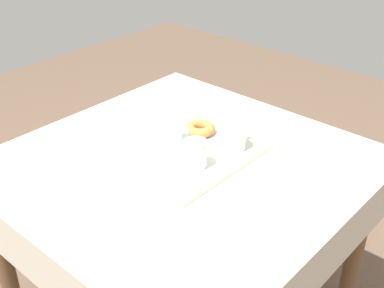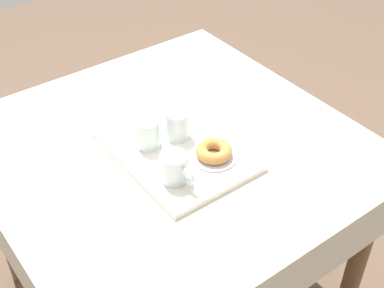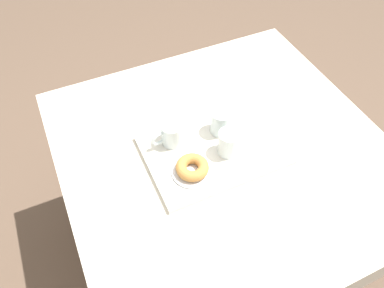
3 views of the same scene
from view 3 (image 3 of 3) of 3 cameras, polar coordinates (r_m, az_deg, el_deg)
name	(u,v)px [view 3 (image 3 of 3)]	position (r m, az deg, el deg)	size (l,w,h in m)	color
ground_plane	(215,245)	(1.95, 3.52, -15.19)	(6.00, 6.00, 0.00)	brown
dining_table	(223,167)	(1.37, 4.85, -3.52)	(1.11, 1.10, 0.78)	beige
serving_tray	(213,150)	(1.27, 3.25, -0.86)	(0.46, 0.33, 0.02)	silver
tea_mug_left	(172,134)	(1.25, -3.10, 1.57)	(0.12, 0.08, 0.08)	silver
water_glass_near	(221,122)	(1.29, 4.42, 3.32)	(0.07, 0.07, 0.09)	silver
water_glass_far	(229,144)	(1.23, 5.66, 0.02)	(0.07, 0.07, 0.09)	silver
donut_plate_left	(192,171)	(1.20, 0.04, -4.20)	(0.14, 0.14, 0.01)	silver
sugar_donut_left	(192,167)	(1.18, 0.04, -3.60)	(0.11, 0.11, 0.04)	#BC7F3D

